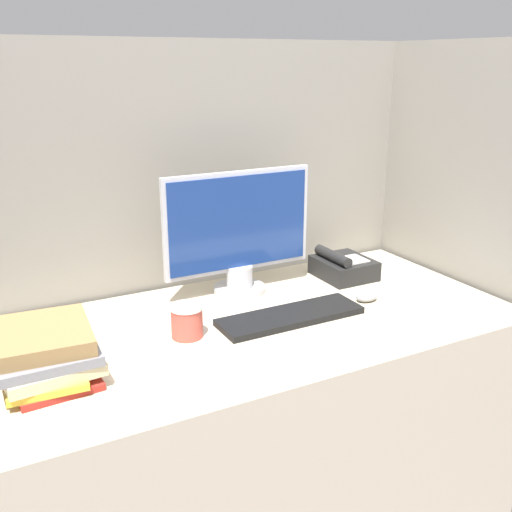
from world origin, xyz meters
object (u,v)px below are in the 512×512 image
at_px(book_stack, 45,353).
at_px(desk_telephone, 343,267).
at_px(keyboard, 290,316).
at_px(monitor, 239,236).
at_px(mouse, 367,297).
at_px(coffee_cup, 187,321).

distance_m(book_stack, desk_telephone, 1.08).
distance_m(keyboard, book_stack, 0.70).
height_order(monitor, mouse, monitor).
bearing_deg(keyboard, book_stack, -179.07).
height_order(keyboard, mouse, mouse).
xyz_separation_m(monitor, keyboard, (0.03, -0.27, -0.18)).
relative_size(monitor, coffee_cup, 5.48).
bearing_deg(mouse, keyboard, -178.38).
bearing_deg(book_stack, desk_telephone, 12.65).
relative_size(mouse, coffee_cup, 0.81).
bearing_deg(mouse, monitor, 140.94).
xyz_separation_m(keyboard, desk_telephone, (0.35, 0.23, 0.03)).
height_order(keyboard, coffee_cup, coffee_cup).
bearing_deg(monitor, coffee_cup, -139.79).
bearing_deg(keyboard, desk_telephone, 32.53).
relative_size(mouse, book_stack, 0.25).
distance_m(keyboard, mouse, 0.29).
xyz_separation_m(keyboard, book_stack, (-0.70, -0.01, 0.05)).
height_order(keyboard, desk_telephone, desk_telephone).
bearing_deg(mouse, desk_telephone, 73.94).
relative_size(keyboard, mouse, 5.90).
relative_size(keyboard, desk_telephone, 2.26).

